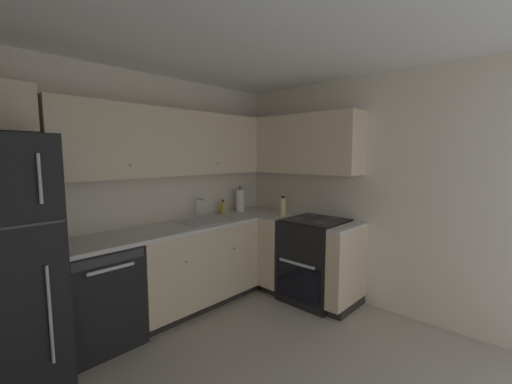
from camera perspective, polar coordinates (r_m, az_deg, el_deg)
ground_plane at (r=2.68m, az=0.22°, el=-30.58°), size 3.43×3.25×0.02m
wall_back at (r=3.50m, az=-20.01°, el=-0.43°), size 3.53×0.05×2.41m
wall_right at (r=3.64m, az=19.24°, el=-0.15°), size 0.05×3.35×2.41m
ceiling at (r=2.29m, az=0.26°, el=27.76°), size 3.53×3.35×0.05m
dishwasher at (r=3.18m, az=-26.05°, el=-15.88°), size 0.60×0.63×0.86m
lower_cabinets_back at (r=3.62m, az=-10.90°, el=-12.49°), size 1.37×0.62×0.86m
countertop_back at (r=3.50m, az=-11.07°, el=-5.64°), size 2.58×0.60×0.03m
lower_cabinets_right at (r=3.80m, az=8.49°, el=-11.50°), size 0.62×1.04×0.86m
countertop_right at (r=3.69m, az=8.58°, el=-4.95°), size 0.60×1.04×0.03m
oven_range at (r=3.74m, az=10.28°, el=-11.49°), size 0.68×0.62×1.04m
upper_cabinets_back at (r=3.45m, az=-14.94°, el=8.28°), size 2.26×0.34×0.66m
upper_cabinets_right at (r=3.87m, az=6.94°, el=8.25°), size 0.32×1.58×0.66m
sink at (r=3.60m, az=-8.14°, el=-5.60°), size 0.60×0.40×0.10m
faucet at (r=3.73m, az=-10.14°, el=-2.43°), size 0.07×0.16×0.23m
soap_bottle at (r=3.97m, az=-5.80°, el=-2.73°), size 0.06×0.06×0.17m
paper_towel_roll at (r=4.13m, az=-2.82°, el=-1.47°), size 0.11×0.11×0.33m
oil_bottle at (r=3.85m, az=4.73°, el=-2.53°), size 0.07×0.07×0.23m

